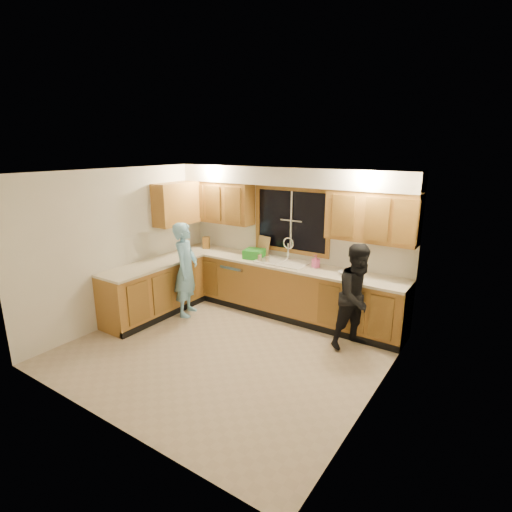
{
  "coord_description": "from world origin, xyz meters",
  "views": [
    {
      "loc": [
        3.23,
        -4.03,
        2.83
      ],
      "look_at": [
        0.1,
        0.65,
        1.27
      ],
      "focal_mm": 28.0,
      "sensor_mm": 36.0,
      "label": 1
    }
  ],
  "objects_px": {
    "stove": "(127,300)",
    "knife_block": "(206,243)",
    "bowl": "(346,273)",
    "dishwasher": "(241,282)",
    "man": "(186,269)",
    "sink": "(282,266)",
    "dish_crate": "(254,254)",
    "soap_bottle": "(316,261)",
    "woman": "(359,297)"
  },
  "relations": [
    {
      "from": "stove",
      "to": "knife_block",
      "type": "distance_m",
      "value": 1.94
    },
    {
      "from": "stove",
      "to": "woman",
      "type": "xyz_separation_m",
      "value": [
        3.3,
        1.39,
        0.32
      ]
    },
    {
      "from": "soap_bottle",
      "to": "dishwasher",
      "type": "bearing_deg",
      "value": -177.17
    },
    {
      "from": "sink",
      "to": "soap_bottle",
      "type": "distance_m",
      "value": 0.61
    },
    {
      "from": "woman",
      "to": "bowl",
      "type": "height_order",
      "value": "woman"
    },
    {
      "from": "dish_crate",
      "to": "man",
      "type": "bearing_deg",
      "value": -131.09
    },
    {
      "from": "knife_block",
      "to": "man",
      "type": "bearing_deg",
      "value": -94.74
    },
    {
      "from": "man",
      "to": "knife_block",
      "type": "xyz_separation_m",
      "value": [
        -0.36,
        0.95,
        0.23
      ]
    },
    {
      "from": "knife_block",
      "to": "dish_crate",
      "type": "distance_m",
      "value": 1.15
    },
    {
      "from": "man",
      "to": "bowl",
      "type": "bearing_deg",
      "value": -93.56
    },
    {
      "from": "man",
      "to": "sink",
      "type": "bearing_deg",
      "value": -79.02
    },
    {
      "from": "dishwasher",
      "to": "man",
      "type": "bearing_deg",
      "value": -118.6
    },
    {
      "from": "man",
      "to": "dish_crate",
      "type": "xyz_separation_m",
      "value": [
        0.79,
        0.9,
        0.19
      ]
    },
    {
      "from": "dishwasher",
      "to": "knife_block",
      "type": "bearing_deg",
      "value": 177.25
    },
    {
      "from": "sink",
      "to": "soap_bottle",
      "type": "height_order",
      "value": "sink"
    },
    {
      "from": "sink",
      "to": "dish_crate",
      "type": "relative_size",
      "value": 2.6
    },
    {
      "from": "dish_crate",
      "to": "soap_bottle",
      "type": "relative_size",
      "value": 1.55
    },
    {
      "from": "dish_crate",
      "to": "bowl",
      "type": "bearing_deg",
      "value": -0.06
    },
    {
      "from": "stove",
      "to": "dish_crate",
      "type": "distance_m",
      "value": 2.26
    },
    {
      "from": "stove",
      "to": "soap_bottle",
      "type": "bearing_deg",
      "value": 38.21
    },
    {
      "from": "soap_bottle",
      "to": "woman",
      "type": "bearing_deg",
      "value": -28.27
    },
    {
      "from": "dishwasher",
      "to": "knife_block",
      "type": "distance_m",
      "value": 1.06
    },
    {
      "from": "man",
      "to": "soap_bottle",
      "type": "relative_size",
      "value": 7.57
    },
    {
      "from": "dishwasher",
      "to": "knife_block",
      "type": "relative_size",
      "value": 3.59
    },
    {
      "from": "knife_block",
      "to": "soap_bottle",
      "type": "height_order",
      "value": "knife_block"
    },
    {
      "from": "bowl",
      "to": "knife_block",
      "type": "bearing_deg",
      "value": 178.98
    },
    {
      "from": "sink",
      "to": "knife_block",
      "type": "xyz_separation_m",
      "value": [
        -1.71,
        0.03,
        0.17
      ]
    },
    {
      "from": "dishwasher",
      "to": "stove",
      "type": "distance_m",
      "value": 2.04
    },
    {
      "from": "woman",
      "to": "knife_block",
      "type": "bearing_deg",
      "value": 115.29
    },
    {
      "from": "bowl",
      "to": "soap_bottle",
      "type": "bearing_deg",
      "value": 171.59
    },
    {
      "from": "stove",
      "to": "woman",
      "type": "relative_size",
      "value": 0.59
    },
    {
      "from": "sink",
      "to": "woman",
      "type": "relative_size",
      "value": 0.56
    },
    {
      "from": "woman",
      "to": "soap_bottle",
      "type": "xyz_separation_m",
      "value": [
        -0.91,
        0.49,
        0.26
      ]
    },
    {
      "from": "knife_block",
      "to": "dish_crate",
      "type": "bearing_deg",
      "value": -27.8
    },
    {
      "from": "dishwasher",
      "to": "stove",
      "type": "relative_size",
      "value": 0.91
    },
    {
      "from": "dishwasher",
      "to": "stove",
      "type": "height_order",
      "value": "stove"
    },
    {
      "from": "woman",
      "to": "soap_bottle",
      "type": "relative_size",
      "value": 7.23
    },
    {
      "from": "stove",
      "to": "knife_block",
      "type": "xyz_separation_m",
      "value": [
        0.09,
        1.85,
        0.58
      ]
    },
    {
      "from": "dishwasher",
      "to": "man",
      "type": "distance_m",
      "value": 1.11
    },
    {
      "from": "sink",
      "to": "woman",
      "type": "distance_m",
      "value": 1.56
    },
    {
      "from": "sink",
      "to": "stove",
      "type": "relative_size",
      "value": 0.96
    },
    {
      "from": "stove",
      "to": "bowl",
      "type": "bearing_deg",
      "value": 31.53
    },
    {
      "from": "man",
      "to": "bowl",
      "type": "xyz_separation_m",
      "value": [
        2.48,
        0.9,
        0.14
      ]
    },
    {
      "from": "man",
      "to": "dish_crate",
      "type": "relative_size",
      "value": 4.88
    },
    {
      "from": "dish_crate",
      "to": "woman",
      "type": "bearing_deg",
      "value": -11.29
    },
    {
      "from": "dish_crate",
      "to": "bowl",
      "type": "xyz_separation_m",
      "value": [
        1.69,
        -0.0,
        -0.05
      ]
    },
    {
      "from": "sink",
      "to": "man",
      "type": "bearing_deg",
      "value": -145.48
    },
    {
      "from": "woman",
      "to": "bowl",
      "type": "relative_size",
      "value": 7.29
    },
    {
      "from": "stove",
      "to": "knife_block",
      "type": "bearing_deg",
      "value": 87.09
    },
    {
      "from": "dishwasher",
      "to": "sink",
      "type": "bearing_deg",
      "value": 0.99
    }
  ]
}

